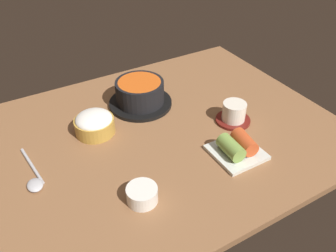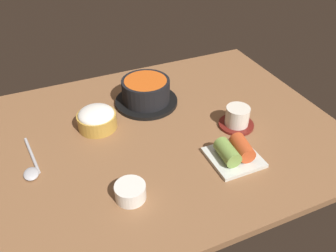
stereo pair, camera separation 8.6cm
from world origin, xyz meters
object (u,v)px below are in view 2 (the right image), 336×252
object	(u,v)px
kimchi_plate	(234,153)
side_bowl_near	(130,191)
stone_pot	(146,92)
rice_bowl	(97,118)
spoon	(31,168)
tea_cup_with_saucer	(237,118)

from	to	relation	value
kimchi_plate	side_bowl_near	distance (cm)	28.10
stone_pot	kimchi_plate	xyz separation A→B (cm)	(11.10, -33.22, -1.81)
rice_bowl	spoon	xyz separation A→B (cm)	(-19.26, -10.40, -2.51)
side_bowl_near	spoon	size ratio (longest dim) A/B	0.41
stone_pot	rice_bowl	bearing A→B (deg)	-160.01
stone_pot	spoon	bearing A→B (deg)	-155.44
tea_cup_with_saucer	side_bowl_near	world-z (taller)	tea_cup_with_saucer
stone_pot	spoon	xyz separation A→B (cm)	(-36.40, -16.63, -3.29)
stone_pot	tea_cup_with_saucer	xyz separation A→B (cm)	(19.33, -21.47, -1.08)
rice_bowl	spoon	world-z (taller)	rice_bowl
side_bowl_near	spoon	bearing A→B (deg)	136.84
tea_cup_with_saucer	rice_bowl	bearing A→B (deg)	157.33
stone_pot	kimchi_plate	bearing A→B (deg)	-71.53
tea_cup_with_saucer	kimchi_plate	distance (cm)	14.37
rice_bowl	tea_cup_with_saucer	world-z (taller)	rice_bowl
spoon	stone_pot	bearing A→B (deg)	24.56
stone_pot	tea_cup_with_saucer	distance (cm)	28.91
tea_cup_with_saucer	spoon	size ratio (longest dim) A/B	0.59
stone_pot	spoon	world-z (taller)	stone_pot
side_bowl_near	kimchi_plate	bearing A→B (deg)	3.36
tea_cup_with_saucer	kimchi_plate	size ratio (longest dim) A/B	0.81
kimchi_plate	side_bowl_near	world-z (taller)	kimchi_plate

